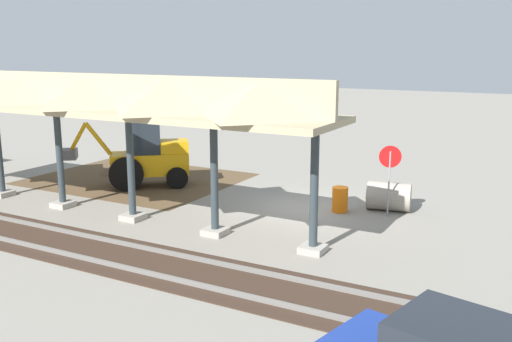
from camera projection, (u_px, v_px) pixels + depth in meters
The scene contains 9 objects.
ground_plane at pixel (304, 209), 20.69m from camera, with size 120.00×120.00×0.00m, color gray.
dirt_work_zone at pixel (137, 179), 25.45m from camera, with size 8.77×7.00×0.01m, color brown.
platform_canopy at pixel (90, 95), 19.32m from camera, with size 17.78×3.20×4.90m.
rail_tracks at pixel (196, 273), 14.77m from camera, with size 60.00×2.58×0.15m.
stop_sign at pixel (390, 166), 19.46m from camera, with size 0.72×0.30×2.49m.
backhoe at pixel (146, 157), 23.88m from camera, with size 4.72×4.10×2.82m.
dirt_mound at pixel (124, 173), 26.73m from camera, with size 4.61×4.61×1.24m, color brown.
concrete_pipe at pixel (389, 196), 20.47m from camera, with size 1.67×1.27×1.02m.
traffic_barrel at pixel (340, 199), 20.28m from camera, with size 0.56×0.56×0.90m, color orange.
Camera 1 is at (-7.99, 18.34, 5.75)m, focal length 40.00 mm.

